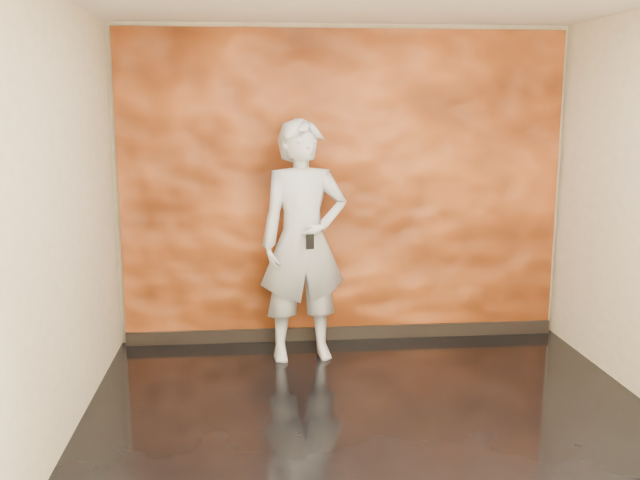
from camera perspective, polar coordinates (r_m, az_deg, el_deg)
The scene contains 5 objects.
room at distance 4.42m, azimuth 5.09°, elevation 1.41°, with size 4.02×4.02×2.81m.
feature_wall at distance 6.34m, azimuth 1.88°, elevation 4.11°, with size 3.90×0.06×2.75m, color orange.
baseboard at distance 6.59m, azimuth 1.85°, elevation -7.42°, with size 3.90×0.04×0.12m, color black.
man at distance 5.89m, azimuth -1.33°, elevation -0.12°, with size 0.73×0.48×2.00m, color #9397A0.
phone at distance 5.58m, azimuth -0.81°, elevation -0.14°, with size 0.06×0.01×0.12m, color black.
Camera 1 is at (-0.80, -4.29, 2.11)m, focal length 40.00 mm.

